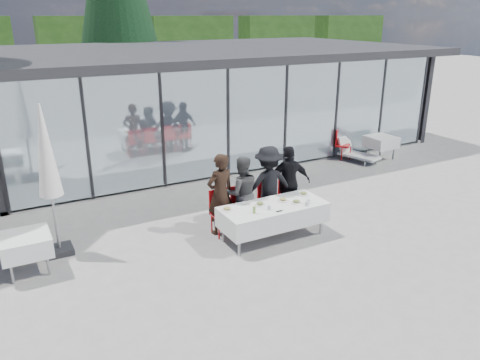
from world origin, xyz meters
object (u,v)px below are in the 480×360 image
(plate_b, at_px, (260,204))
(lounger, at_px, (355,152))
(dining_table, at_px, (273,215))
(diner_d, at_px, (289,182))
(diner_chair_a, at_px, (221,210))
(spare_chair_a, at_px, (340,143))
(juice_bottle, at_px, (254,210))
(plate_extra, at_px, (296,202))
(diner_chair_b, at_px, (242,205))
(folded_eyeglasses, at_px, (279,211))
(spare_chair_b, at_px, (365,136))
(diner_c, at_px, (268,185))
(diner_chair_d, at_px, (289,196))
(diner_chair_c, at_px, (268,200))
(plate_a, at_px, (227,209))
(spare_table_left, at_px, (26,245))
(diner_a, at_px, (220,194))
(diner_b, at_px, (241,193))
(market_umbrella, at_px, (47,160))
(spare_table_right, at_px, (381,142))
(plate_d, at_px, (304,194))
(plate_c, at_px, (283,200))

(plate_b, bearing_deg, lounger, 31.09)
(dining_table, distance_m, diner_d, 1.22)
(diner_chair_a, relative_size, spare_chair_a, 1.00)
(dining_table, relative_size, juice_bottle, 14.94)
(plate_extra, bearing_deg, diner_chair_b, 133.61)
(juice_bottle, distance_m, folded_eyeglasses, 0.52)
(spare_chair_a, bearing_deg, spare_chair_b, 12.80)
(diner_c, distance_m, diner_chair_d, 0.66)
(diner_chair_d, height_order, lounger, diner_chair_d)
(diner_chair_c, xyz_separation_m, juice_bottle, (-0.90, -0.92, 0.29))
(diner_chair_c, height_order, plate_extra, diner_chair_c)
(diner_chair_c, relative_size, plate_a, 3.87)
(diner_c, height_order, spare_table_left, diner_c)
(dining_table, xyz_separation_m, diner_chair_c, (0.34, 0.75, -0.00))
(diner_chair_b, xyz_separation_m, plate_a, (-0.62, -0.52, 0.24))
(diner_chair_a, distance_m, spare_chair_a, 6.70)
(diner_chair_b, height_order, diner_chair_c, same)
(plate_a, distance_m, juice_bottle, 0.57)
(diner_chair_b, relative_size, spare_table_left, 1.13)
(diner_chair_d, relative_size, spare_table_left, 1.13)
(diner_a, relative_size, plate_extra, 7.11)
(lounger, bearing_deg, diner_b, -154.22)
(plate_b, distance_m, market_umbrella, 4.24)
(diner_a, distance_m, spare_table_right, 7.53)
(diner_a, xyz_separation_m, diner_chair_c, (1.20, -0.01, -0.36))
(spare_chair_a, bearing_deg, plate_a, -148.61)
(dining_table, bearing_deg, spare_table_right, 27.68)
(diner_chair_b, xyz_separation_m, diner_chair_d, (1.24, 0.00, 0.00))
(dining_table, relative_size, diner_chair_d, 2.32)
(diner_b, distance_m, plate_a, 0.82)
(plate_a, distance_m, market_umbrella, 3.56)
(plate_extra, xyz_separation_m, juice_bottle, (-1.05, -0.04, 0.05))
(diner_d, bearing_deg, diner_chair_b, 17.47)
(plate_extra, relative_size, lounger, 0.17)
(spare_chair_b, bearing_deg, spare_table_right, -101.90)
(dining_table, height_order, spare_table_right, dining_table)
(diner_chair_b, xyz_separation_m, spare_chair_b, (6.78, 3.47, 0.00))
(plate_a, relative_size, plate_d, 1.00)
(diner_c, height_order, plate_c, diner_c)
(diner_chair_a, distance_m, spare_table_left, 3.85)
(dining_table, distance_m, diner_chair_b, 0.82)
(diner_chair_a, xyz_separation_m, plate_b, (0.62, -0.61, 0.24))
(diner_chair_c, bearing_deg, diner_chair_b, 180.00)
(spare_chair_b, bearing_deg, lounger, -146.79)
(spare_table_left, bearing_deg, diner_chair_d, -2.15)
(diner_a, xyz_separation_m, plate_extra, (1.35, -0.89, -0.12))
(diner_a, distance_m, market_umbrella, 3.48)
(diner_a, distance_m, diner_chair_b, 0.63)
(folded_eyeglasses, xyz_separation_m, spare_table_right, (6.31, 3.61, -0.20))
(diner_chair_d, height_order, plate_d, diner_chair_d)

